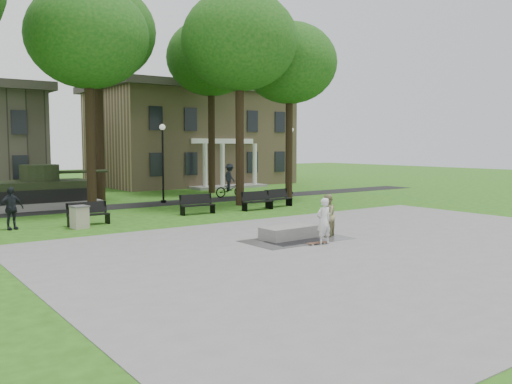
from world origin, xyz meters
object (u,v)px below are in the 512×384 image
concrete_block (289,232)px  cyclist (230,183)px  skateboarder (324,221)px  park_bench_0 (88,213)px  trash_bin (79,217)px  friend_watching (327,215)px

concrete_block → cyclist: (7.08, 14.81, 0.67)m
skateboarder → park_bench_0: size_ratio=0.90×
trash_bin → park_bench_0: bearing=50.7°
concrete_block → cyclist: 16.43m
friend_watching → cyclist: cyclist is taller
skateboarder → trash_bin: 10.47m
skateboarder → friend_watching: size_ratio=1.01×
concrete_block → trash_bin: trash_bin is taller
friend_watching → cyclist: (5.64, 15.32, 0.09)m
friend_watching → trash_bin: size_ratio=1.68×
concrete_block → friend_watching: bearing=-19.6°
cyclist → skateboarder: bearing=164.0°
skateboarder → cyclist: 17.81m
concrete_block → friend_watching: (1.44, -0.51, 0.58)m
skateboarder → concrete_block: bearing=-78.2°
concrete_block → skateboarder: 1.74m
skateboarder → park_bench_0: 10.81m
cyclist → trash_bin: bearing=128.0°
cyclist → park_bench_0: size_ratio=1.24×
concrete_block → skateboarder: (0.21, -1.63, 0.59)m
park_bench_0 → cyclist: bearing=27.8°
friend_watching → trash_bin: 10.34m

